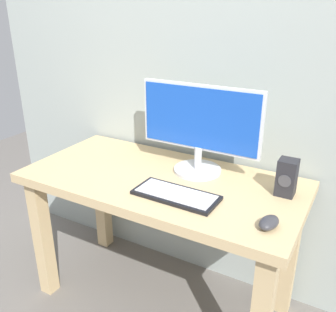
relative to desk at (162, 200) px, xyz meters
name	(u,v)px	position (x,y,z in m)	size (l,w,h in m)	color
ground_plane	(162,298)	(0.00, 0.00, -0.63)	(6.00, 6.00, 0.00)	slate
wall_back	(199,11)	(0.00, 0.37, 0.87)	(2.73, 0.04, 3.00)	#9EA8A3
desk	(162,200)	(0.00, 0.00, 0.00)	(1.35, 0.66, 0.75)	tan
monitor	(200,126)	(0.12, 0.16, 0.36)	(0.61, 0.24, 0.44)	silver
keyboard_primary	(176,195)	(0.15, -0.14, 0.14)	(0.38, 0.17, 0.02)	black
mouse	(269,223)	(0.57, -0.18, 0.15)	(0.06, 0.11, 0.04)	#333338
speaker_right	(287,177)	(0.56, 0.12, 0.21)	(0.08, 0.08, 0.17)	#232328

